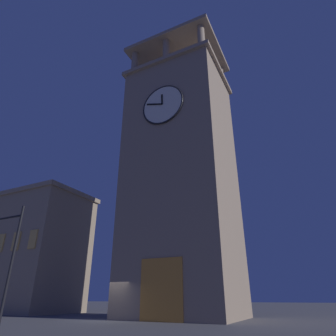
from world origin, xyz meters
name	(u,v)px	position (x,y,z in m)	size (l,w,h in m)	color
ground_plane	(105,321)	(0.00, 0.00, 0.00)	(200.00, 200.00, 0.00)	#4C4C51
clocktower	(181,176)	(-3.89, -4.48, 11.65)	(9.28, 7.99, 29.04)	gray
adjacent_wing_building	(16,252)	(17.60, -5.14, 6.27)	(17.01, 7.70, 12.50)	gray
traffic_signal_near	(4,246)	(2.37, 6.85, 4.16)	(3.35, 0.41, 6.42)	black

